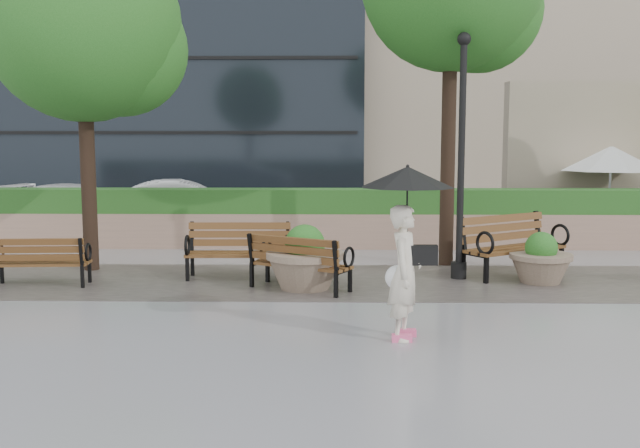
{
  "coord_description": "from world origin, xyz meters",
  "views": [
    {
      "loc": [
        -0.12,
        -9.36,
        2.54
      ],
      "look_at": [
        -0.34,
        2.39,
        1.1
      ],
      "focal_mm": 40.0,
      "sensor_mm": 36.0,
      "label": 1
    }
  ],
  "objects_px": {
    "bench_2": "(300,274)",
    "lamppost": "(461,172)",
    "car_left": "(79,207)",
    "pedestrian": "(406,235)",
    "bench_3": "(513,258)",
    "bench_1": "(239,262)",
    "planter_left": "(305,264)",
    "bench_0": "(41,272)",
    "car_right": "(184,205)",
    "planter_right": "(541,263)"
  },
  "relations": [
    {
      "from": "bench_2",
      "to": "bench_3",
      "type": "xyz_separation_m",
      "value": [
        3.87,
        1.35,
        0.05
      ]
    },
    {
      "from": "bench_1",
      "to": "bench_0",
      "type": "bearing_deg",
      "value": -169.08
    },
    {
      "from": "car_right",
      "to": "pedestrian",
      "type": "relative_size",
      "value": 1.92
    },
    {
      "from": "bench_0",
      "to": "planter_left",
      "type": "distance_m",
      "value": 4.53
    },
    {
      "from": "car_right",
      "to": "bench_1",
      "type": "bearing_deg",
      "value": -170.41
    },
    {
      "from": "bench_3",
      "to": "car_right",
      "type": "distance_m",
      "value": 9.7
    },
    {
      "from": "planter_left",
      "to": "planter_right",
      "type": "bearing_deg",
      "value": 7.93
    },
    {
      "from": "car_left",
      "to": "pedestrian",
      "type": "xyz_separation_m",
      "value": [
        7.89,
        -10.47,
        0.69
      ]
    },
    {
      "from": "bench_0",
      "to": "lamppost",
      "type": "distance_m",
      "value": 7.48
    },
    {
      "from": "planter_left",
      "to": "bench_2",
      "type": "bearing_deg",
      "value": -132.24
    },
    {
      "from": "bench_0",
      "to": "car_left",
      "type": "distance_m",
      "value": 7.67
    },
    {
      "from": "bench_0",
      "to": "planter_left",
      "type": "bearing_deg",
      "value": 174.4
    },
    {
      "from": "bench_2",
      "to": "car_right",
      "type": "relative_size",
      "value": 0.44
    },
    {
      "from": "bench_0",
      "to": "planter_right",
      "type": "height_order",
      "value": "planter_right"
    },
    {
      "from": "car_right",
      "to": "car_left",
      "type": "bearing_deg",
      "value": 79.78
    },
    {
      "from": "bench_1",
      "to": "bench_2",
      "type": "relative_size",
      "value": 1.03
    },
    {
      "from": "bench_1",
      "to": "lamppost",
      "type": "height_order",
      "value": "lamppost"
    },
    {
      "from": "bench_3",
      "to": "car_left",
      "type": "height_order",
      "value": "car_left"
    },
    {
      "from": "bench_3",
      "to": "car_left",
      "type": "bearing_deg",
      "value": 115.39
    },
    {
      "from": "bench_0",
      "to": "lamppost",
      "type": "bearing_deg",
      "value": -177.54
    },
    {
      "from": "bench_1",
      "to": "planter_right",
      "type": "distance_m",
      "value": 5.33
    },
    {
      "from": "bench_1",
      "to": "planter_right",
      "type": "bearing_deg",
      "value": -4.51
    },
    {
      "from": "bench_2",
      "to": "lamppost",
      "type": "height_order",
      "value": "lamppost"
    },
    {
      "from": "planter_right",
      "to": "pedestrian",
      "type": "distance_m",
      "value": 4.52
    },
    {
      "from": "bench_1",
      "to": "pedestrian",
      "type": "height_order",
      "value": "pedestrian"
    },
    {
      "from": "bench_1",
      "to": "car_left",
      "type": "xyz_separation_m",
      "value": [
        -5.27,
        6.69,
        0.33
      ]
    },
    {
      "from": "bench_1",
      "to": "planter_left",
      "type": "xyz_separation_m",
      "value": [
        1.23,
        -0.86,
        0.13
      ]
    },
    {
      "from": "bench_2",
      "to": "car_left",
      "type": "distance_m",
      "value": 9.99
    },
    {
      "from": "lamppost",
      "to": "pedestrian",
      "type": "distance_m",
      "value": 4.12
    },
    {
      "from": "bench_1",
      "to": "planter_right",
      "type": "xyz_separation_m",
      "value": [
        5.32,
        -0.29,
        0.06
      ]
    },
    {
      "from": "bench_0",
      "to": "pedestrian",
      "type": "relative_size",
      "value": 0.75
    },
    {
      "from": "planter_right",
      "to": "lamppost",
      "type": "relative_size",
      "value": 0.25
    },
    {
      "from": "planter_right",
      "to": "bench_0",
      "type": "bearing_deg",
      "value": -177.19
    },
    {
      "from": "planter_right",
      "to": "car_left",
      "type": "height_order",
      "value": "car_left"
    },
    {
      "from": "bench_1",
      "to": "bench_2",
      "type": "bearing_deg",
      "value": -41.11
    },
    {
      "from": "bench_3",
      "to": "pedestrian",
      "type": "bearing_deg",
      "value": -153.05
    },
    {
      "from": "bench_1",
      "to": "car_left",
      "type": "relative_size",
      "value": 0.43
    },
    {
      "from": "bench_2",
      "to": "car_left",
      "type": "relative_size",
      "value": 0.42
    },
    {
      "from": "pedestrian",
      "to": "car_left",
      "type": "bearing_deg",
      "value": 54.92
    },
    {
      "from": "bench_0",
      "to": "pedestrian",
      "type": "height_order",
      "value": "pedestrian"
    },
    {
      "from": "car_left",
      "to": "car_right",
      "type": "height_order",
      "value": "car_right"
    },
    {
      "from": "bench_2",
      "to": "planter_left",
      "type": "bearing_deg",
      "value": -103.48
    },
    {
      "from": "car_left",
      "to": "bench_3",
      "type": "bearing_deg",
      "value": -108.4
    },
    {
      "from": "car_right",
      "to": "bench_2",
      "type": "bearing_deg",
      "value": -165.21
    },
    {
      "from": "planter_right",
      "to": "lamppost",
      "type": "bearing_deg",
      "value": 165.05
    },
    {
      "from": "planter_left",
      "to": "bench_1",
      "type": "bearing_deg",
      "value": 144.92
    },
    {
      "from": "car_left",
      "to": "pedestrian",
      "type": "bearing_deg",
      "value": -129.95
    },
    {
      "from": "bench_3",
      "to": "planter_right",
      "type": "xyz_separation_m",
      "value": [
        0.31,
        -0.69,
        0.03
      ]
    },
    {
      "from": "bench_1",
      "to": "planter_right",
      "type": "relative_size",
      "value": 1.74
    },
    {
      "from": "bench_0",
      "to": "bench_1",
      "type": "height_order",
      "value": "bench_1"
    }
  ]
}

